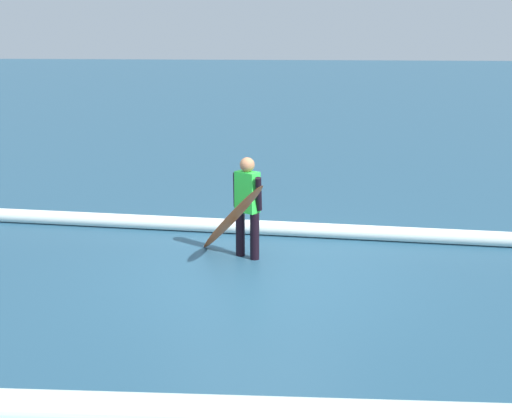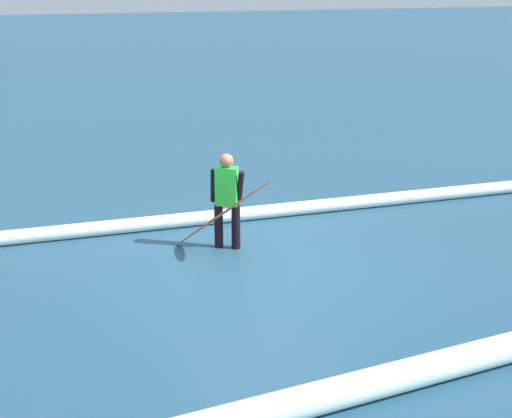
# 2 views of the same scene
# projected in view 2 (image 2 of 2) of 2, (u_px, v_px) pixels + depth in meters

# --- Properties ---
(ground_plane) EXTENTS (159.62, 159.62, 0.00)m
(ground_plane) POSITION_uv_depth(u_px,v_px,m) (260.00, 261.00, 10.79)
(ground_plane) COLOR #27506A
(surfer) EXTENTS (0.45, 0.41, 1.54)m
(surfer) POSITION_uv_depth(u_px,v_px,m) (227.00, 196.00, 11.07)
(surfer) COLOR black
(surfer) RESTS_ON ground_plane
(surfboard) EXTENTS (1.27, 1.60, 1.39)m
(surfboard) POSITION_uv_depth(u_px,v_px,m) (221.00, 214.00, 10.77)
(surfboard) COLOR #E55926
(surfboard) RESTS_ON ground_plane
(wave_crest_foreground) EXTENTS (21.55, 1.49, 0.24)m
(wave_crest_foreground) POSITION_uv_depth(u_px,v_px,m) (130.00, 225.00, 11.99)
(wave_crest_foreground) COLOR white
(wave_crest_foreground) RESTS_ON ground_plane
(wave_crest_midground) EXTENTS (19.96, 1.41, 0.33)m
(wave_crest_midground) POSITION_uv_depth(u_px,v_px,m) (397.00, 377.00, 7.35)
(wave_crest_midground) COLOR white
(wave_crest_midground) RESTS_ON ground_plane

